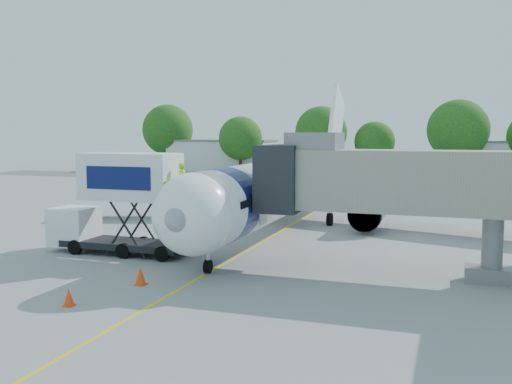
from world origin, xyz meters
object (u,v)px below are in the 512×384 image
(aircraft, at_px, (288,185))
(catering_hiloader, at_px, (120,203))
(jet_bridge, at_px, (389,182))
(ground_tug, at_px, (160,299))

(aircraft, height_order, catering_hiloader, aircraft)
(jet_bridge, bearing_deg, aircraft, 125.70)
(aircraft, bearing_deg, jet_bridge, -54.30)
(jet_bridge, height_order, ground_tug, jet_bridge)
(jet_bridge, bearing_deg, catering_hiloader, -179.99)
(aircraft, xyz_separation_m, jet_bridge, (7.99, -11.12, 1.39))
(aircraft, relative_size, ground_tug, 9.48)
(aircraft, distance_m, catering_hiloader, 12.77)
(aircraft, height_order, ground_tug, aircraft)
(jet_bridge, xyz_separation_m, catering_hiloader, (-14.25, -0.00, -1.58))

